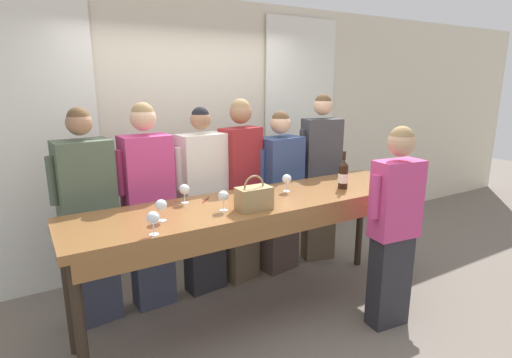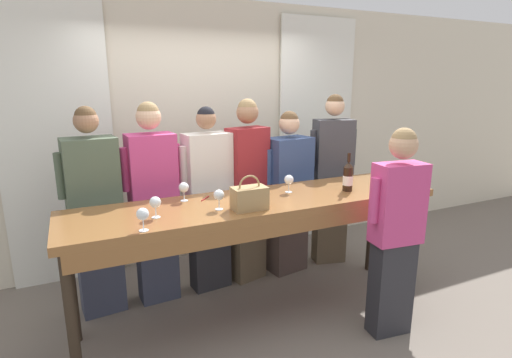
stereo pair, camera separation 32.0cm
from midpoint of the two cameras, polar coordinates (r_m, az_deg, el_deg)
ground_plane at (r=3.62m, az=3.20°, el=-18.92°), size 18.00×18.00×0.00m
wall_back at (r=4.43m, az=-5.64°, el=6.54°), size 12.00×0.06×2.80m
curtain_panel_left at (r=4.13m, az=-24.56°, el=4.04°), size 1.01×0.03×2.69m
curtain_panel_right at (r=5.05m, az=10.36°, el=6.61°), size 1.01×0.03×2.69m
tasting_bar at (r=3.19m, az=3.61°, el=-4.72°), size 3.01×0.73×1.04m
wine_bottle at (r=3.52m, az=15.57°, el=0.25°), size 0.09×0.09×0.33m
handbag at (r=2.91m, az=2.21°, el=-2.71°), size 0.25×0.15×0.26m
wine_glass_front_left at (r=3.13m, az=-7.43°, el=-1.28°), size 0.08×0.08×0.15m
wine_glass_front_mid at (r=2.54m, az=-12.46°, el=-5.05°), size 0.08×0.08×0.15m
wine_glass_front_right at (r=2.77m, az=-11.03°, el=-3.42°), size 0.08×0.08×0.15m
wine_glass_center_left at (r=3.76m, az=20.05°, el=0.52°), size 0.08×0.08×0.15m
wine_glass_center_mid at (r=2.90m, az=-2.18°, el=-2.40°), size 0.08×0.08×0.15m
wine_glass_center_right at (r=3.37m, az=7.44°, el=-0.18°), size 0.08×0.08×0.15m
pen at (r=3.19m, az=-4.44°, el=-2.83°), size 0.10×0.11×0.01m
guest_olive_jacket at (r=3.51m, az=-19.61°, el=-4.63°), size 0.53×0.32×1.77m
guest_pink_top at (r=3.57m, az=-11.93°, el=-3.36°), size 0.51×0.29×1.79m
guest_cream_sweater at (r=3.72m, az=-4.38°, el=-2.98°), size 0.54×0.28×1.74m
guest_striped_shirt at (r=3.86m, az=1.19°, el=-1.39°), size 0.50×0.30×1.80m
guest_navy_coat at (r=4.10m, az=6.82°, el=-2.09°), size 0.57×0.35×1.67m
guest_beige_cap at (r=4.37m, az=12.83°, el=0.09°), size 0.51×0.31×1.83m
host_pouring at (r=3.26m, az=22.08°, el=-6.84°), size 0.49×0.24×1.64m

